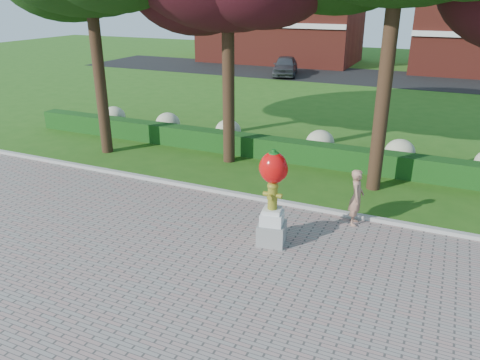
{
  "coord_description": "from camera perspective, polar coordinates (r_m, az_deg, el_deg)",
  "views": [
    {
      "loc": [
        5.35,
        -9.28,
        5.96
      ],
      "look_at": [
        0.71,
        1.0,
        1.47
      ],
      "focal_mm": 35.0,
      "sensor_mm": 36.0,
      "label": 1
    }
  ],
  "objects": [
    {
      "name": "parked_car",
      "position": [
        37.62,
        5.54,
        13.69
      ],
      "size": [
        2.78,
        4.66,
        1.49
      ],
      "primitive_type": "imported",
      "rotation": [
        0.0,
        0.0,
        0.25
      ],
      "color": "#3A3C41",
      "rests_on": "street"
    },
    {
      "name": "woman",
      "position": [
        13.07,
        14.01,
        -2.05
      ],
      "size": [
        0.44,
        0.62,
        1.59
      ],
      "primitive_type": "imported",
      "rotation": [
        0.0,
        0.0,
        1.68
      ],
      "color": "#A97760",
      "rests_on": "walkway"
    },
    {
      "name": "hydrangea_row",
      "position": [
        18.72,
        8.47,
        4.69
      ],
      "size": [
        20.1,
        1.1,
        0.99
      ],
      "color": "#B3B58A",
      "rests_on": "ground"
    },
    {
      "name": "ground",
      "position": [
        12.26,
        -5.01,
        -7.47
      ],
      "size": [
        100.0,
        100.0,
        0.0
      ],
      "primitive_type": "plane",
      "color": "#285A16",
      "rests_on": "ground"
    },
    {
      "name": "lawn_hedge",
      "position": [
        18.01,
        5.8,
        3.63
      ],
      "size": [
        24.0,
        0.7,
        0.8
      ],
      "primitive_type": "cube",
      "color": "#124012",
      "rests_on": "ground"
    },
    {
      "name": "walkway",
      "position": [
        9.58,
        -17.26,
        -17.78
      ],
      "size": [
        40.0,
        14.0,
        0.04
      ],
      "primitive_type": "cube",
      "color": "gray",
      "rests_on": "ground"
    },
    {
      "name": "street",
      "position": [
        38.13,
        16.27,
        11.91
      ],
      "size": [
        50.0,
        8.0,
        0.02
      ],
      "primitive_type": "cube",
      "color": "black",
      "rests_on": "ground"
    },
    {
      "name": "hydrant_sculpture",
      "position": [
        11.52,
        4.0,
        -1.85
      ],
      "size": [
        0.79,
        0.79,
        2.5
      ],
      "rotation": [
        0.0,
        0.0,
        0.18
      ],
      "color": "gray",
      "rests_on": "walkway"
    },
    {
      "name": "building_left",
      "position": [
        45.98,
        5.0,
        18.59
      ],
      "size": [
        14.0,
        8.0,
        7.0
      ],
      "primitive_type": "cube",
      "color": "maroon",
      "rests_on": "ground"
    },
    {
      "name": "curb",
      "position": [
        14.63,
        0.67,
        -2.0
      ],
      "size": [
        40.0,
        0.18,
        0.15
      ],
      "primitive_type": "cube",
      "color": "#ADADA5",
      "rests_on": "ground"
    }
  ]
}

